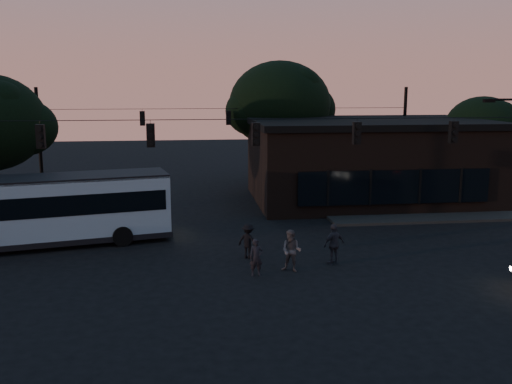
{
  "coord_description": "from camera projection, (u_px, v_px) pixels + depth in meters",
  "views": [
    {
      "loc": [
        -3.01,
        -20.53,
        7.67
      ],
      "look_at": [
        0.0,
        4.0,
        3.0
      ],
      "focal_mm": 40.0,
      "sensor_mm": 36.0,
      "label": 1
    }
  ],
  "objects": [
    {
      "name": "tree_behind",
      "position": [
        280.0,
        105.0,
        42.59
      ],
      "size": [
        7.6,
        7.6,
        9.43
      ],
      "color": "black",
      "rests_on": "ground"
    },
    {
      "name": "sidewalk_far_left",
      "position": [
        1.0,
        215.0,
        33.77
      ],
      "size": [
        14.0,
        10.0,
        0.15
      ],
      "primitive_type": "cube",
      "color": "black",
      "rests_on": "ground"
    },
    {
      "name": "tree_right",
      "position": [
        482.0,
        128.0,
        40.65
      ],
      "size": [
        5.2,
        5.2,
        6.86
      ],
      "color": "black",
      "rests_on": "ground"
    },
    {
      "name": "bus",
      "position": [
        42.0,
        207.0,
        27.19
      ],
      "size": [
        12.28,
        5.25,
        3.37
      ],
      "rotation": [
        0.0,
        0.0,
        0.22
      ],
      "color": "#899FAF",
      "rests_on": "ground"
    },
    {
      "name": "sidewalk_far_right",
      "position": [
        421.0,
        204.0,
        36.88
      ],
      "size": [
        14.0,
        10.0,
        0.15
      ],
      "primitive_type": "cube",
      "color": "black",
      "rests_on": "ground"
    },
    {
      "name": "ground",
      "position": [
        269.0,
        288.0,
        21.8
      ],
      "size": [
        120.0,
        120.0,
        0.0
      ],
      "primitive_type": "plane",
      "color": "black",
      "rests_on": "ground"
    },
    {
      "name": "building",
      "position": [
        368.0,
        160.0,
        37.96
      ],
      "size": [
        15.4,
        10.41,
        5.4
      ],
      "color": "black",
      "rests_on": "ground"
    },
    {
      "name": "pedestrian_b",
      "position": [
        291.0,
        251.0,
        23.61
      ],
      "size": [
        1.07,
        0.99,
        1.77
      ],
      "primitive_type": "imported",
      "rotation": [
        0.0,
        0.0,
        -0.47
      ],
      "color": "#494244",
      "rests_on": "ground"
    },
    {
      "name": "pedestrian_a",
      "position": [
        256.0,
        257.0,
        23.12
      ],
      "size": [
        0.57,
        0.39,
        1.53
      ],
      "primitive_type": "imported",
      "rotation": [
        0.0,
        0.0,
        0.05
      ],
      "color": "black",
      "rests_on": "ground"
    },
    {
      "name": "pedestrian_d",
      "position": [
        248.0,
        241.0,
        25.43
      ],
      "size": [
        1.18,
        1.08,
        1.59
      ],
      "primitive_type": "imported",
      "rotation": [
        0.0,
        0.0,
        2.51
      ],
      "color": "black",
      "rests_on": "ground"
    },
    {
      "name": "signal_rig_near",
      "position": [
        256.0,
        159.0,
        24.88
      ],
      "size": [
        26.24,
        0.3,
        7.5
      ],
      "color": "black",
      "rests_on": "ground"
    },
    {
      "name": "pedestrian_c",
      "position": [
        334.0,
        244.0,
        24.56
      ],
      "size": [
        1.14,
        0.82,
        1.79
      ],
      "primitive_type": "imported",
      "rotation": [
        0.0,
        0.0,
        3.56
      ],
      "color": "#23242B",
      "rests_on": "ground"
    },
    {
      "name": "signal_rig_far",
      "position": [
        229.0,
        134.0,
        40.53
      ],
      "size": [
        26.24,
        0.3,
        7.5
      ],
      "color": "black",
      "rests_on": "ground"
    }
  ]
}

